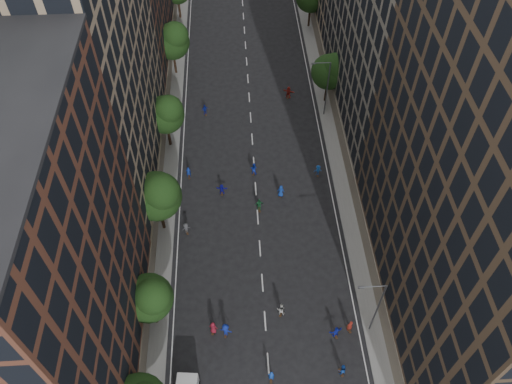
% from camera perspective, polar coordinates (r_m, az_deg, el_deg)
% --- Properties ---
extents(ground, '(240.00, 240.00, 0.00)m').
position_cam_1_polar(ground, '(69.02, -0.42, 5.77)').
color(ground, black).
rests_on(ground, ground).
extents(sidewalk_left, '(4.00, 105.00, 0.15)m').
position_cam_1_polar(sidewalk_left, '(75.12, -10.02, 9.38)').
color(sidewalk_left, slate).
rests_on(sidewalk_left, ground).
extents(sidewalk_right, '(4.00, 105.00, 0.15)m').
position_cam_1_polar(sidewalk_right, '(75.81, 8.53, 10.06)').
color(sidewalk_right, slate).
rests_on(sidewalk_right, ground).
extents(bldg_left_a, '(14.00, 22.00, 30.00)m').
position_cam_1_polar(bldg_left_a, '(42.46, -25.24, -8.82)').
color(bldg_left_a, '#532D20').
rests_on(bldg_left_a, ground).
extents(bldg_left_b, '(14.00, 26.00, 34.00)m').
position_cam_1_polar(bldg_left_b, '(56.75, -20.36, 13.44)').
color(bldg_left_b, '#8A755A').
rests_on(bldg_left_b, ground).
extents(bldg_right_a, '(14.00, 30.00, 36.00)m').
position_cam_1_polar(bldg_right_a, '(44.22, 26.65, 0.10)').
color(bldg_right_a, '#423223').
rests_on(bldg_right_a, ground).
extents(bldg_right_b, '(14.00, 28.00, 33.00)m').
position_cam_1_polar(bldg_right_b, '(65.54, 17.13, 19.03)').
color(bldg_right_b, '#6A6357').
rests_on(bldg_right_b, ground).
extents(tree_left_1, '(4.80, 4.80, 8.21)m').
position_cam_1_polar(tree_left_1, '(49.40, -12.03, -11.71)').
color(tree_left_1, black).
rests_on(tree_left_1, ground).
extents(tree_left_2, '(5.60, 5.60, 9.45)m').
position_cam_1_polar(tree_left_2, '(55.39, -11.14, -0.33)').
color(tree_left_2, black).
rests_on(tree_left_2, ground).
extents(tree_left_3, '(5.00, 5.00, 8.58)m').
position_cam_1_polar(tree_left_3, '(65.53, -10.22, 8.85)').
color(tree_left_3, black).
rests_on(tree_left_3, ground).
extents(tree_left_4, '(5.40, 5.40, 9.08)m').
position_cam_1_polar(tree_left_4, '(78.07, -9.51, 16.78)').
color(tree_left_4, black).
rests_on(tree_left_4, ground).
extents(tree_right_a, '(5.00, 5.00, 8.39)m').
position_cam_1_polar(tree_right_a, '(72.56, 8.51, 13.59)').
color(tree_right_a, black).
rests_on(tree_right_a, ground).
extents(streetlamp_near, '(2.64, 0.22, 9.06)m').
position_cam_1_polar(streetlamp_near, '(49.71, 13.56, -12.55)').
color(streetlamp_near, '#595B60').
rests_on(streetlamp_near, ground).
extents(streetlamp_far, '(2.64, 0.22, 9.06)m').
position_cam_1_polar(streetlamp_far, '(70.44, 7.99, 11.90)').
color(streetlamp_far, '#595B60').
rests_on(streetlamp_far, ground).
extents(skater_1, '(0.67, 0.48, 1.71)m').
position_cam_1_polar(skater_1, '(50.38, 1.75, -20.28)').
color(skater_1, '#1541B1').
rests_on(skater_1, ground).
extents(skater_2, '(0.97, 0.85, 1.67)m').
position_cam_1_polar(skater_2, '(51.24, 9.80, -19.39)').
color(skater_2, '#123A97').
rests_on(skater_2, ground).
extents(skater_3, '(1.37, 1.01, 1.89)m').
position_cam_1_polar(skater_3, '(52.05, -3.48, -15.51)').
color(skater_3, navy).
rests_on(skater_3, ground).
extents(skater_5, '(1.51, 0.89, 1.55)m').
position_cam_1_polar(skater_5, '(52.70, 9.12, -15.52)').
color(skater_5, '#1522AD').
rests_on(skater_5, ground).
extents(skater_6, '(1.00, 0.81, 1.77)m').
position_cam_1_polar(skater_6, '(52.33, -4.92, -15.20)').
color(skater_6, maroon).
rests_on(skater_6, ground).
extents(skater_7, '(0.74, 0.60, 1.76)m').
position_cam_1_polar(skater_7, '(53.09, 10.68, -14.82)').
color(skater_7, maroon).
rests_on(skater_7, ground).
extents(skater_8, '(1.00, 0.85, 1.80)m').
position_cam_1_polar(skater_8, '(53.06, 2.87, -13.25)').
color(skater_8, '#B2B3AE').
rests_on(skater_8, ground).
extents(skater_9, '(1.14, 0.88, 1.55)m').
position_cam_1_polar(skater_9, '(59.05, -7.99, -4.15)').
color(skater_9, '#424347').
rests_on(skater_9, ground).
extents(skater_10, '(1.15, 0.59, 1.89)m').
position_cam_1_polar(skater_10, '(60.37, 0.37, -1.50)').
color(skater_10, '#1C5F32').
rests_on(skater_10, ground).
extents(skater_11, '(1.49, 0.61, 1.56)m').
position_cam_1_polar(skater_11, '(62.29, -3.93, 0.30)').
color(skater_11, '#1414A6').
rests_on(skater_11, ground).
extents(skater_12, '(0.97, 0.76, 1.75)m').
position_cam_1_polar(skater_12, '(61.90, 2.85, 0.08)').
color(skater_12, '#143AA6').
rests_on(skater_12, ground).
extents(skater_13, '(0.68, 0.49, 1.73)m').
position_cam_1_polar(skater_13, '(64.48, -7.72, 2.22)').
color(skater_13, '#122E98').
rests_on(skater_13, ground).
extents(skater_14, '(1.07, 0.98, 1.79)m').
position_cam_1_polar(skater_14, '(64.29, -0.26, 2.67)').
color(skater_14, '#1732BE').
rests_on(skater_14, ground).
extents(skater_15, '(1.04, 0.62, 1.59)m').
position_cam_1_polar(skater_15, '(64.71, 7.08, 2.45)').
color(skater_15, '#1346A0').
rests_on(skater_15, ground).
extents(skater_16, '(1.06, 0.71, 1.67)m').
position_cam_1_polar(skater_16, '(72.97, -5.85, 9.31)').
color(skater_16, '#13229B').
rests_on(skater_16, ground).
extents(skater_17, '(1.82, 1.22, 1.88)m').
position_cam_1_polar(skater_17, '(75.59, 3.73, 11.28)').
color(skater_17, '#A1221A').
rests_on(skater_17, ground).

